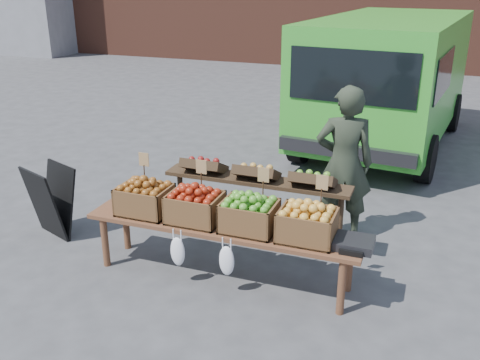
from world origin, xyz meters
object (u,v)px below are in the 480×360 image
at_px(crate_golden_apples, 145,200).
at_px(crate_russet_pears, 195,208).
at_px(weighing_scale, 354,243).
at_px(chalkboard_sign, 51,201).
at_px(delivery_van, 388,83).
at_px(display_bench, 222,252).
at_px(crate_green_apples, 307,225).
at_px(back_table, 256,203).
at_px(vendor, 344,164).
at_px(crate_red_apples, 249,216).

relative_size(crate_golden_apples, crate_russet_pears, 1.00).
relative_size(crate_golden_apples, weighing_scale, 1.47).
relative_size(chalkboard_sign, crate_golden_apples, 1.66).
bearing_deg(delivery_van, weighing_scale, -80.09).
height_order(display_bench, crate_golden_apples, crate_golden_apples).
xyz_separation_m(crate_green_apples, weighing_scale, (0.43, 0.00, -0.10)).
height_order(back_table, weighing_scale, back_table).
bearing_deg(display_bench, vendor, 55.41).
relative_size(delivery_van, display_bench, 1.78).
bearing_deg(weighing_scale, display_bench, 180.00).
xyz_separation_m(chalkboard_sign, crate_green_apples, (2.98, -0.19, 0.29)).
relative_size(back_table, crate_russet_pears, 4.20).
height_order(back_table, crate_russet_pears, back_table).
xyz_separation_m(display_bench, crate_green_apples, (0.82, 0.00, 0.42)).
bearing_deg(crate_golden_apples, crate_red_apples, 0.00).
relative_size(display_bench, weighing_scale, 7.94).
xyz_separation_m(crate_russet_pears, crate_green_apples, (1.10, 0.00, 0.00)).
relative_size(back_table, crate_red_apples, 4.20).
relative_size(display_bench, crate_golden_apples, 5.40).
distance_m(crate_golden_apples, crate_green_apples, 1.65).
height_order(vendor, chalkboard_sign, vendor).
xyz_separation_m(chalkboard_sign, weighing_scale, (3.40, -0.19, 0.19)).
distance_m(back_table, crate_red_apples, 0.76).
relative_size(delivery_van, crate_green_apples, 9.63).
bearing_deg(crate_red_apples, delivery_van, 82.13).
relative_size(chalkboard_sign, back_table, 0.40).
distance_m(display_bench, crate_green_apples, 0.93).
xyz_separation_m(chalkboard_sign, back_table, (2.25, 0.53, 0.10)).
bearing_deg(weighing_scale, crate_russet_pears, 180.00).
bearing_deg(crate_russet_pears, chalkboard_sign, 174.27).
bearing_deg(back_table, chalkboard_sign, -166.73).
bearing_deg(chalkboard_sign, crate_green_apples, 17.30).
xyz_separation_m(delivery_van, crate_green_apples, (-0.14, -5.02, -0.37)).
relative_size(vendor, chalkboard_sign, 2.09).
distance_m(back_table, crate_green_apples, 1.04).
xyz_separation_m(chalkboard_sign, crate_red_apples, (2.43, -0.19, 0.29)).
height_order(chalkboard_sign, back_table, back_table).
bearing_deg(crate_russet_pears, vendor, 48.07).
bearing_deg(crate_russet_pears, back_table, 62.24).
bearing_deg(crate_red_apples, crate_green_apples, 0.00).
xyz_separation_m(crate_golden_apples, crate_green_apples, (1.65, 0.00, 0.00)).
bearing_deg(weighing_scale, crate_red_apples, 180.00).
bearing_deg(weighing_scale, back_table, 147.86).
bearing_deg(chalkboard_sign, vendor, 41.21).
height_order(crate_golden_apples, crate_red_apples, same).
bearing_deg(weighing_scale, delivery_van, 93.20).
distance_m(crate_russet_pears, crate_green_apples, 1.10).
xyz_separation_m(back_table, weighing_scale, (1.15, -0.72, 0.09)).
distance_m(back_table, weighing_scale, 1.36).
distance_m(crate_red_apples, weighing_scale, 0.98).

